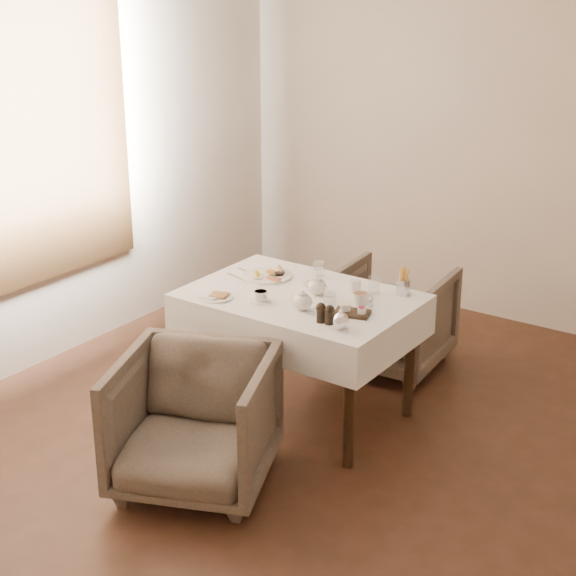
% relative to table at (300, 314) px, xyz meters
% --- Properties ---
extents(room, '(5.00, 5.00, 5.00)m').
position_rel_table_xyz_m(room, '(-1.79, -0.40, 0.96)').
color(room, '#311D10').
rests_on(room, ground).
extents(table, '(1.28, 0.88, 0.75)m').
position_rel_table_xyz_m(table, '(0.00, 0.00, 0.00)').
color(table, black).
rests_on(table, ground).
extents(armchair_near, '(1.00, 1.01, 0.71)m').
position_rel_table_xyz_m(armchair_near, '(-0.02, -0.92, -0.29)').
color(armchair_near, '#4A4036').
rests_on(armchair_near, ground).
extents(armchair_far, '(0.76, 0.78, 0.66)m').
position_rel_table_xyz_m(armchair_far, '(0.11, 0.91, -0.31)').
color(armchair_far, '#4A4036').
rests_on(armchair_far, ground).
extents(breakfast_plate, '(0.29, 0.29, 0.04)m').
position_rel_table_xyz_m(breakfast_plate, '(-0.33, 0.15, 0.13)').
color(breakfast_plate, white).
rests_on(breakfast_plate, table).
extents(side_plate, '(0.19, 0.18, 0.02)m').
position_rel_table_xyz_m(side_plate, '(-0.37, -0.31, 0.12)').
color(side_plate, white).
rests_on(side_plate, table).
extents(teapot_centre, '(0.16, 0.14, 0.12)m').
position_rel_table_xyz_m(teapot_centre, '(0.08, 0.06, 0.18)').
color(teapot_centre, white).
rests_on(teapot_centre, table).
extents(teapot_front, '(0.15, 0.11, 0.12)m').
position_rel_table_xyz_m(teapot_front, '(0.14, -0.18, 0.17)').
color(teapot_front, white).
rests_on(teapot_front, table).
extents(creamer, '(0.09, 0.09, 0.08)m').
position_rel_table_xyz_m(creamer, '(0.25, 0.18, 0.16)').
color(creamer, white).
rests_on(creamer, table).
extents(teacup_near, '(0.12, 0.12, 0.06)m').
position_rel_table_xyz_m(teacup_near, '(-0.12, -0.21, 0.14)').
color(teacup_near, white).
rests_on(teacup_near, table).
extents(teacup_far, '(0.14, 0.14, 0.07)m').
position_rel_table_xyz_m(teacup_far, '(0.36, 0.07, 0.15)').
color(teacup_far, white).
rests_on(teacup_far, table).
extents(glass_left, '(0.09, 0.09, 0.09)m').
position_rel_table_xyz_m(glass_left, '(-0.08, 0.32, 0.16)').
color(glass_left, silver).
rests_on(glass_left, table).
extents(glass_mid, '(0.08, 0.08, 0.10)m').
position_rel_table_xyz_m(glass_mid, '(0.21, -0.02, 0.16)').
color(glass_mid, silver).
rests_on(glass_mid, table).
extents(glass_right, '(0.09, 0.09, 0.10)m').
position_rel_table_xyz_m(glass_right, '(0.32, 0.27, 0.16)').
color(glass_right, silver).
rests_on(glass_right, table).
extents(condiment_board, '(0.22, 0.18, 0.05)m').
position_rel_table_xyz_m(condiment_board, '(0.39, -0.08, 0.13)').
color(condiment_board, black).
rests_on(condiment_board, table).
extents(pepper_mill_left, '(0.07, 0.07, 0.11)m').
position_rel_table_xyz_m(pepper_mill_left, '(0.31, -0.27, 0.17)').
color(pepper_mill_left, black).
rests_on(pepper_mill_left, table).
extents(pepper_mill_right, '(0.07, 0.07, 0.11)m').
position_rel_table_xyz_m(pepper_mill_right, '(0.36, -0.26, 0.17)').
color(pepper_mill_right, black).
rests_on(pepper_mill_right, table).
extents(silver_pot, '(0.12, 0.10, 0.11)m').
position_rel_table_xyz_m(silver_pot, '(0.45, -0.29, 0.17)').
color(silver_pot, white).
rests_on(silver_pot, table).
extents(fries_cup, '(0.08, 0.08, 0.17)m').
position_rel_table_xyz_m(fries_cup, '(0.48, 0.34, 0.19)').
color(fries_cup, silver).
rests_on(fries_cup, table).
extents(cutlery_fork, '(0.19, 0.06, 0.00)m').
position_rel_table_xyz_m(cutlery_fork, '(-0.47, 0.13, 0.12)').
color(cutlery_fork, silver).
rests_on(cutlery_fork, table).
extents(cutlery_knife, '(0.19, 0.06, 0.00)m').
position_rel_table_xyz_m(cutlery_knife, '(-0.47, 0.02, 0.12)').
color(cutlery_knife, silver).
rests_on(cutlery_knife, table).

